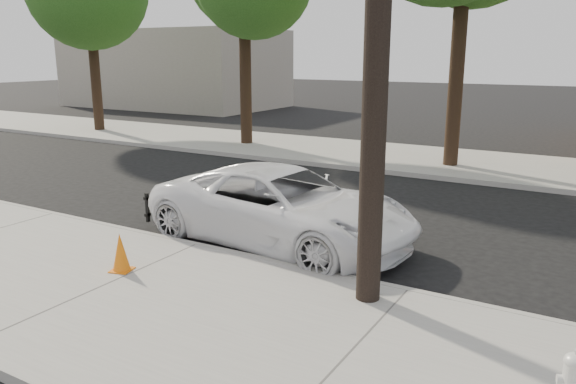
% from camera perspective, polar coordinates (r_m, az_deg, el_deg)
% --- Properties ---
extents(ground, '(120.00, 120.00, 0.00)m').
position_cam_1_polar(ground, '(12.09, -2.84, -3.11)').
color(ground, black).
rests_on(ground, ground).
extents(near_sidewalk, '(90.00, 4.40, 0.15)m').
position_cam_1_polar(near_sidewalk, '(9.01, -18.23, -9.43)').
color(near_sidewalk, gray).
rests_on(near_sidewalk, ground).
extents(far_sidewalk, '(90.00, 5.00, 0.15)m').
position_cam_1_polar(far_sidewalk, '(19.54, 10.97, 3.47)').
color(far_sidewalk, gray).
rests_on(far_sidewalk, ground).
extents(curb_near, '(90.00, 0.12, 0.16)m').
position_cam_1_polar(curb_near, '(10.47, -9.19, -5.59)').
color(curb_near, '#9E9B93').
rests_on(curb_near, ground).
extents(building_far, '(14.00, 8.00, 5.00)m').
position_cam_1_polar(building_far, '(39.69, -11.43, 12.17)').
color(building_far, gray).
rests_on(building_far, ground).
extents(police_cruiser, '(5.42, 2.85, 1.46)m').
position_cam_1_polar(police_cruiser, '(10.59, -0.60, -1.47)').
color(police_cruiser, white).
rests_on(police_cruiser, ground).
extents(fire_hydrant, '(0.32, 0.29, 0.60)m').
position_cam_1_polar(fire_hydrant, '(6.37, 27.03, -16.86)').
color(fire_hydrant, silver).
rests_on(fire_hydrant, near_sidewalk).
extents(traffic_cone, '(0.40, 0.40, 0.62)m').
position_cam_1_polar(traffic_cone, '(9.37, -16.64, -5.93)').
color(traffic_cone, orange).
rests_on(traffic_cone, near_sidewalk).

